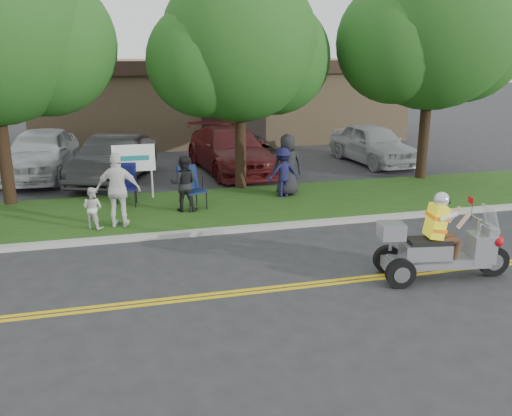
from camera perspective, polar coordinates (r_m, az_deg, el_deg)
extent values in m
plane|color=#28282B|center=(11.15, 4.34, -7.11)|extent=(120.00, 120.00, 0.00)
cube|color=gold|center=(10.65, 5.35, -8.27)|extent=(60.00, 0.10, 0.01)
cube|color=gold|center=(10.79, 5.06, -7.93)|extent=(60.00, 0.10, 0.01)
cube|color=#A8A89E|center=(13.86, 0.27, -2.08)|extent=(60.00, 0.25, 0.12)
cube|color=#1E4312|center=(15.86, -1.74, 0.26)|extent=(60.00, 4.00, 0.10)
cube|color=#9E7F5B|center=(29.27, -4.08, 11.42)|extent=(18.00, 8.00, 4.00)
cube|color=black|center=(25.21, -2.38, 14.56)|extent=(18.00, 0.30, 0.60)
cylinder|color=#332114|center=(17.09, -25.25, 7.57)|extent=(0.36, 0.36, 4.59)
sphere|color=#224F16|center=(17.06, -21.41, 15.75)|extent=(4.05, 4.05, 4.05)
cylinder|color=#332114|center=(17.47, -1.67, 8.59)|extent=(0.36, 0.36, 4.20)
sphere|color=#224F16|center=(17.32, -1.74, 16.99)|extent=(4.80, 4.80, 4.80)
sphere|color=#224F16|center=(17.91, 1.93, 15.52)|extent=(3.60, 3.60, 3.60)
sphere|color=#224F16|center=(16.89, -5.68, 15.16)|extent=(3.36, 3.36, 3.36)
cylinder|color=#332114|center=(19.75, 17.44, 9.57)|extent=(0.36, 0.36, 4.76)
sphere|color=#224F16|center=(19.67, 18.17, 17.94)|extent=(5.60, 5.60, 5.60)
sphere|color=#224F16|center=(20.67, 20.99, 16.15)|extent=(4.20, 4.20, 4.20)
sphere|color=#224F16|center=(18.77, 14.59, 16.51)|extent=(3.92, 3.92, 3.92)
cylinder|color=silver|center=(16.72, -14.29, 2.35)|extent=(0.06, 0.06, 1.10)
cylinder|color=silver|center=(16.75, -10.88, 2.58)|extent=(0.06, 0.06, 1.10)
cube|color=white|center=(16.56, -12.75, 5.15)|extent=(1.25, 0.06, 0.80)
cylinder|color=black|center=(12.02, 23.70, -5.14)|extent=(0.64, 0.24, 0.62)
cylinder|color=black|center=(10.84, 14.98, -6.69)|extent=(0.60, 0.24, 0.58)
cylinder|color=black|center=(11.49, 13.68, -5.27)|extent=(0.60, 0.24, 0.58)
cube|color=#A0A1A9|center=(11.49, 18.73, -5.35)|extent=(2.02, 0.77, 0.19)
cube|color=#A0A1A9|center=(11.29, 17.39, -4.42)|extent=(1.00, 0.61, 0.36)
cube|color=black|center=(11.24, 17.72, -3.36)|extent=(0.89, 0.56, 0.10)
cube|color=#A0A1A9|center=(11.77, 22.54, -3.84)|extent=(0.54, 0.56, 0.57)
cube|color=silver|center=(11.66, 23.49, -1.00)|extent=(0.27, 0.50, 0.51)
cube|color=#A0A1A9|center=(10.87, 14.07, -2.33)|extent=(0.53, 0.50, 0.31)
sphere|color=#B20C0F|center=(11.70, 24.00, -3.14)|extent=(0.23, 0.23, 0.23)
cube|color=yellow|center=(11.16, 18.44, -1.32)|extent=(0.42, 0.46, 0.68)
sphere|color=silver|center=(11.07, 18.94, 0.85)|extent=(0.30, 0.30, 0.30)
cylinder|color=black|center=(15.83, -14.59, 0.84)|extent=(0.03, 0.03, 0.50)
cylinder|color=black|center=(15.79, -12.60, 0.93)|extent=(0.03, 0.03, 0.50)
cylinder|color=black|center=(16.32, -14.43, 1.30)|extent=(0.03, 0.03, 0.50)
cylinder|color=black|center=(16.27, -12.50, 1.39)|extent=(0.03, 0.03, 0.50)
cube|color=#0F1046|center=(15.99, -13.59, 2.03)|extent=(0.69, 0.63, 0.05)
cube|color=#0F1046|center=(16.18, -13.60, 3.45)|extent=(0.65, 0.25, 0.68)
cylinder|color=black|center=(15.02, -6.96, 0.44)|extent=(0.03, 0.03, 0.50)
cylinder|color=black|center=(15.31, -5.23, 0.79)|extent=(0.03, 0.03, 0.50)
cylinder|color=black|center=(15.44, -7.98, 0.83)|extent=(0.03, 0.03, 0.50)
cylinder|color=black|center=(15.72, -6.27, 1.17)|extent=(0.03, 0.03, 0.50)
cube|color=#0D1A3F|center=(15.30, -6.64, 1.76)|extent=(0.81, 0.78, 0.05)
cube|color=#0D1A3F|center=(15.45, -7.24, 3.19)|extent=(0.65, 0.43, 0.68)
imported|color=black|center=(15.12, -7.62, 2.56)|extent=(0.86, 0.73, 1.55)
imported|color=white|center=(14.03, -14.29, 1.86)|extent=(1.19, 0.70, 1.90)
imported|color=#16153C|center=(16.53, 2.85, 3.79)|extent=(1.04, 0.67, 1.51)
imported|color=black|center=(16.68, 3.33, 4.55)|extent=(0.95, 0.64, 1.89)
imported|color=silver|center=(14.12, -16.82, 0.01)|extent=(0.66, 0.62, 1.07)
imported|color=silver|center=(20.98, -21.74, 5.38)|extent=(2.73, 5.44, 1.78)
imported|color=#2D2D30|center=(19.55, -14.78, 4.98)|extent=(3.27, 5.05, 1.57)
imported|color=black|center=(20.79, -0.81, 5.76)|extent=(2.79, 4.91, 1.29)
imported|color=#511214|center=(20.59, -2.70, 6.14)|extent=(2.88, 5.88, 1.64)
imported|color=#A2A5A9|center=(22.60, 12.21, 6.63)|extent=(2.27, 4.83, 1.60)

